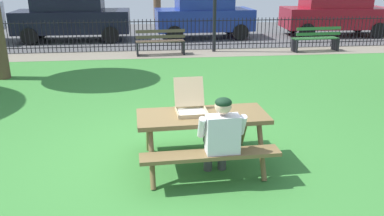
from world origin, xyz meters
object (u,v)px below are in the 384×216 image
(park_bench_right, at_px, (316,39))
(parked_car_right, at_px, (204,13))
(park_bench_center, at_px, (160,42))
(parked_car_far_right, at_px, (335,12))
(parked_car_center, at_px, (72,15))
(picnic_table_foreground, at_px, (202,126))
(adult_at_table, at_px, (221,135))
(pizza_box_open, at_px, (191,104))

(park_bench_right, distance_m, parked_car_right, 4.77)
(park_bench_center, xyz_separation_m, parked_car_far_right, (7.54, 3.28, 0.59))
(parked_car_far_right, bearing_deg, parked_car_right, -179.99)
(parked_car_center, bearing_deg, park_bench_right, -20.71)
(parked_car_center, relative_size, parked_car_far_right, 0.98)
(picnic_table_foreground, relative_size, parked_car_center, 0.42)
(adult_at_table, bearing_deg, parked_car_center, 107.82)
(parked_car_center, xyz_separation_m, parked_car_far_right, (10.87, 0.00, 0.00))
(parked_car_right, distance_m, parked_car_far_right, 5.62)
(park_bench_center, height_order, parked_car_right, parked_car_right)
(pizza_box_open, relative_size, park_bench_right, 0.33)
(pizza_box_open, bearing_deg, park_bench_center, 90.85)
(picnic_table_foreground, bearing_deg, park_bench_right, 57.36)
(park_bench_center, xyz_separation_m, parked_car_right, (1.93, 3.28, 0.59))
(park_bench_center, relative_size, parked_car_far_right, 0.36)
(adult_at_table, relative_size, parked_car_right, 0.30)
(pizza_box_open, height_order, adult_at_table, pizza_box_open)
(parked_car_center, distance_m, parked_car_right, 5.25)
(pizza_box_open, relative_size, parked_car_center, 0.12)
(adult_at_table, xyz_separation_m, parked_car_far_right, (7.11, 11.70, 0.35))
(picnic_table_foreground, distance_m, parked_car_right, 11.34)
(adult_at_table, height_order, park_bench_right, adult_at_table)
(picnic_table_foreground, bearing_deg, park_bench_center, 91.92)
(picnic_table_foreground, distance_m, parked_car_far_right, 13.37)
(park_bench_right, bearing_deg, park_bench_center, 180.00)
(picnic_table_foreground, height_order, pizza_box_open, pizza_box_open)
(park_bench_right, distance_m, parked_car_center, 9.29)
(adult_at_table, height_order, park_bench_center, adult_at_table)
(picnic_table_foreground, height_order, parked_car_right, parked_car_right)
(adult_at_table, distance_m, parked_car_center, 12.30)
(adult_at_table, distance_m, park_bench_center, 8.44)
(adult_at_table, xyz_separation_m, park_bench_center, (-0.43, 8.42, -0.24))
(park_bench_right, bearing_deg, parked_car_right, 136.20)
(pizza_box_open, distance_m, parked_car_center, 11.59)
(picnic_table_foreground, height_order, park_bench_right, park_bench_right)
(pizza_box_open, relative_size, parked_car_far_right, 0.12)
(park_bench_right, distance_m, parked_car_far_right, 3.99)
(adult_at_table, height_order, parked_car_far_right, parked_car_far_right)
(park_bench_right, bearing_deg, pizza_box_open, -123.87)
(park_bench_center, distance_m, parked_car_right, 3.85)
(pizza_box_open, distance_m, park_bench_center, 7.80)
(park_bench_right, bearing_deg, adult_at_table, -120.23)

